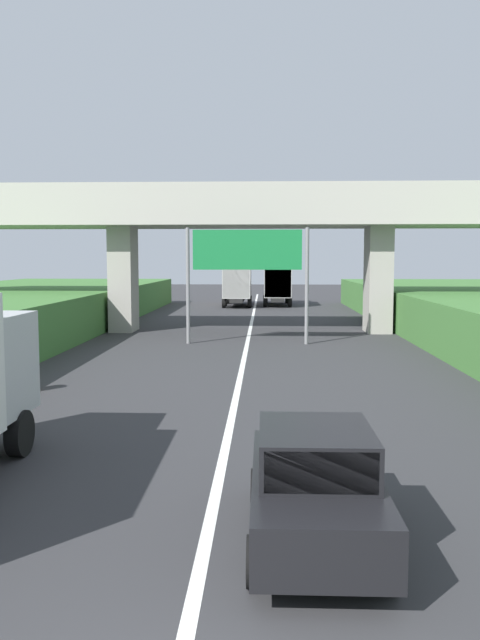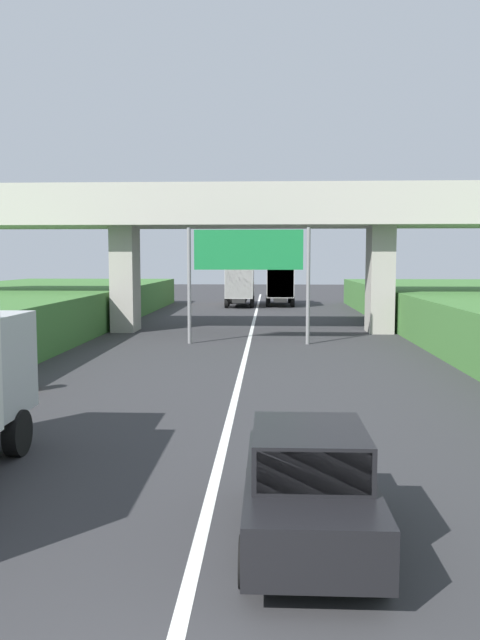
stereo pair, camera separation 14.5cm
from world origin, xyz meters
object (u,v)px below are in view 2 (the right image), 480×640
at_px(overhead_highway_sign, 248,258).
at_px(truck_blue, 280,284).
at_px(truck_orange, 240,284).
at_px(car_black, 308,486).
at_px(construction_barrel_2, 26,377).

xyz_separation_m(overhead_highway_sign, truck_blue, (1.94, 26.19, -2.20)).
relative_size(truck_orange, truck_blue, 1.00).
distance_m(truck_blue, car_black, 47.90).
height_order(truck_orange, construction_barrel_2, truck_orange).
relative_size(overhead_highway_sign, truck_orange, 0.81).
bearing_deg(truck_orange, construction_barrel_2, -97.79).
height_order(overhead_highway_sign, car_black, overhead_highway_sign).
bearing_deg(truck_orange, overhead_highway_sign, -86.57).
bearing_deg(overhead_highway_sign, truck_blue, 85.76).
bearing_deg(overhead_highway_sign, truck_orange, 93.43).
height_order(overhead_highway_sign, truck_orange, overhead_highway_sign).
distance_m(truck_orange, car_black, 46.90).
bearing_deg(construction_barrel_2, car_black, -51.83).
xyz_separation_m(truck_orange, car_black, (3.06, -46.79, -1.08)).
height_order(truck_blue, car_black, truck_blue).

